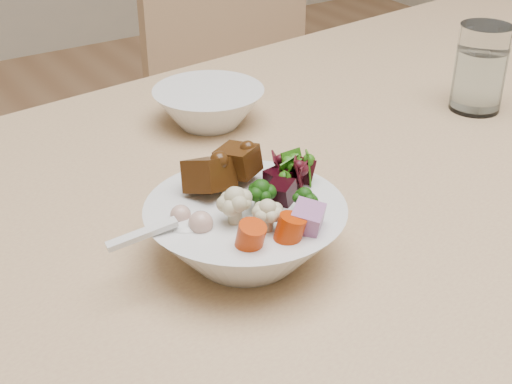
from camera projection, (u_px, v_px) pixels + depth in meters
dining_table at (487, 179)px, 0.99m from camera, size 1.72×1.10×0.76m
chair_far at (257, 118)px, 1.60m from camera, size 0.42×0.42×0.91m
food_bowl at (246, 227)px, 0.67m from camera, size 0.19×0.19×0.10m
soup_spoon at (177, 229)px, 0.63m from camera, size 0.09×0.03×0.02m
water_glass at (480, 72)px, 0.98m from camera, size 0.07×0.07×0.12m
side_bowl at (209, 107)px, 0.95m from camera, size 0.15×0.15×0.05m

